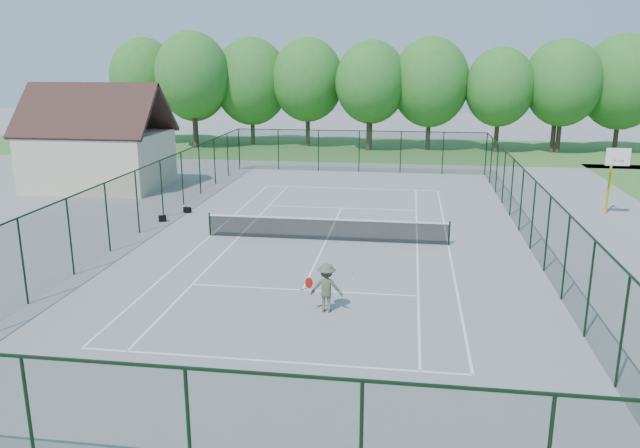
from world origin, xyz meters
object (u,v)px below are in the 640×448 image
(sports_bag_a, at_px, (163,218))
(tennis_player, at_px, (327,288))
(tennis_net, at_px, (326,228))
(basketball_goal, at_px, (614,168))

(sports_bag_a, bearing_deg, tennis_player, -67.75)
(tennis_net, bearing_deg, sports_bag_a, 165.86)
(sports_bag_a, xyz_separation_m, tennis_player, (9.83, -10.38, 0.67))
(basketball_goal, distance_m, tennis_player, 19.82)
(sports_bag_a, distance_m, tennis_player, 14.31)
(basketball_goal, bearing_deg, tennis_net, -154.84)
(tennis_net, xyz_separation_m, basketball_goal, (14.15, 6.64, 1.99))
(tennis_net, bearing_deg, tennis_player, -82.30)
(basketball_goal, height_order, tennis_player, basketball_goal)
(basketball_goal, xyz_separation_m, tennis_player, (-13.04, -14.82, -1.75))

